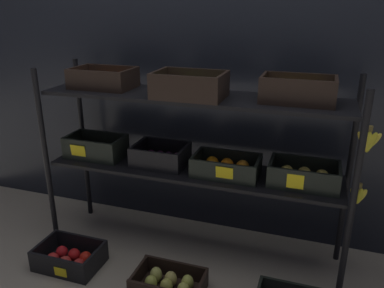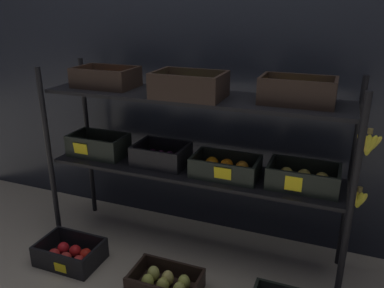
{
  "view_description": "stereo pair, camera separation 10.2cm",
  "coord_description": "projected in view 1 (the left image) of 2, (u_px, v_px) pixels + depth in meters",
  "views": [
    {
      "loc": [
        0.66,
        -1.97,
        1.48
      ],
      "look_at": [
        0.0,
        0.0,
        0.71
      ],
      "focal_mm": 36.32,
      "sensor_mm": 36.0,
      "label": 1
    },
    {
      "loc": [
        0.76,
        -1.93,
        1.48
      ],
      "look_at": [
        0.0,
        0.0,
        0.71
      ],
      "focal_mm": 36.32,
      "sensor_mm": 36.0,
      "label": 2
    }
  ],
  "objects": [
    {
      "name": "storefront_wall",
      "position": [
        212.0,
        69.0,
        2.44
      ],
      "size": [
        4.13,
        0.12,
        2.16
      ],
      "primitive_type": "cube",
      "color": "black",
      "rests_on": "ground_plane"
    },
    {
      "name": "crate_ground_apple_red",
      "position": [
        70.0,
        258.0,
        2.3
      ],
      "size": [
        0.37,
        0.26,
        0.13
      ],
      "color": "black",
      "rests_on": "ground_plane"
    },
    {
      "name": "ground_plane",
      "position": [
        192.0,
        250.0,
        2.46
      ],
      "size": [
        10.0,
        10.0,
        0.0
      ],
      "primitive_type": "plane",
      "color": "gray"
    },
    {
      "name": "display_rack",
      "position": [
        196.0,
        135.0,
        2.18
      ],
      "size": [
        1.85,
        0.43,
        1.13
      ],
      "color": "black",
      "rests_on": "ground_plane"
    },
    {
      "name": "crate_ground_pear",
      "position": [
        169.0,
        284.0,
        2.09
      ],
      "size": [
        0.38,
        0.24,
        0.11
      ],
      "color": "black",
      "rests_on": "ground_plane"
    }
  ]
}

